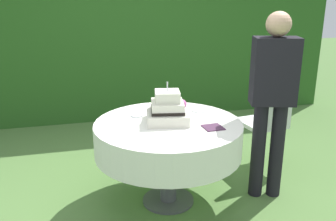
{
  "coord_description": "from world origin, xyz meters",
  "views": [
    {
      "loc": [
        -0.69,
        -2.75,
        1.74
      ],
      "look_at": [
        0.0,
        0.01,
        0.82
      ],
      "focal_mm": 39.6,
      "sensor_mm": 36.0,
      "label": 1
    }
  ],
  "objects_px": {
    "serving_plate_far": "(137,116)",
    "garden_chair": "(267,119)",
    "wedding_cake": "(168,110)",
    "standing_person": "(272,95)",
    "serving_plate_near": "(184,110)",
    "napkin_stack": "(213,127)",
    "serving_plate_left": "(199,111)",
    "cake_table": "(168,138)"
  },
  "relations": [
    {
      "from": "serving_plate_far",
      "to": "standing_person",
      "type": "relative_size",
      "value": 0.07
    },
    {
      "from": "serving_plate_left",
      "to": "standing_person",
      "type": "height_order",
      "value": "standing_person"
    },
    {
      "from": "cake_table",
      "to": "serving_plate_near",
      "type": "height_order",
      "value": "serving_plate_near"
    },
    {
      "from": "cake_table",
      "to": "wedding_cake",
      "type": "bearing_deg",
      "value": 75.65
    },
    {
      "from": "cake_table",
      "to": "standing_person",
      "type": "xyz_separation_m",
      "value": [
        0.87,
        -0.1,
        0.34
      ]
    },
    {
      "from": "wedding_cake",
      "to": "serving_plate_far",
      "type": "xyz_separation_m",
      "value": [
        -0.23,
        0.19,
        -0.09
      ]
    },
    {
      "from": "wedding_cake",
      "to": "garden_chair",
      "type": "bearing_deg",
      "value": 17.3
    },
    {
      "from": "serving_plate_near",
      "to": "serving_plate_far",
      "type": "xyz_separation_m",
      "value": [
        -0.44,
        -0.06,
        0.0
      ]
    },
    {
      "from": "wedding_cake",
      "to": "standing_person",
      "type": "relative_size",
      "value": 0.24
    },
    {
      "from": "cake_table",
      "to": "serving_plate_left",
      "type": "height_order",
      "value": "serving_plate_left"
    },
    {
      "from": "cake_table",
      "to": "standing_person",
      "type": "distance_m",
      "value": 0.93
    },
    {
      "from": "wedding_cake",
      "to": "napkin_stack",
      "type": "xyz_separation_m",
      "value": [
        0.3,
        -0.23,
        -0.1
      ]
    },
    {
      "from": "wedding_cake",
      "to": "serving_plate_left",
      "type": "xyz_separation_m",
      "value": [
        0.33,
        0.19,
        -0.09
      ]
    },
    {
      "from": "cake_table",
      "to": "wedding_cake",
      "type": "xyz_separation_m",
      "value": [
        0.01,
        0.03,
        0.23
      ]
    },
    {
      "from": "serving_plate_left",
      "to": "serving_plate_near",
      "type": "bearing_deg",
      "value": 153.4
    },
    {
      "from": "serving_plate_far",
      "to": "garden_chair",
      "type": "bearing_deg",
      "value": 6.3
    },
    {
      "from": "serving_plate_near",
      "to": "wedding_cake",
      "type": "bearing_deg",
      "value": -129.83
    },
    {
      "from": "wedding_cake",
      "to": "standing_person",
      "type": "bearing_deg",
      "value": -8.47
    },
    {
      "from": "serving_plate_near",
      "to": "standing_person",
      "type": "bearing_deg",
      "value": -30.52
    },
    {
      "from": "serving_plate_far",
      "to": "cake_table",
      "type": "bearing_deg",
      "value": -45.68
    },
    {
      "from": "serving_plate_near",
      "to": "napkin_stack",
      "type": "height_order",
      "value": "serving_plate_near"
    },
    {
      "from": "cake_table",
      "to": "napkin_stack",
      "type": "bearing_deg",
      "value": -33.0
    },
    {
      "from": "napkin_stack",
      "to": "serving_plate_far",
      "type": "bearing_deg",
      "value": 141.18
    },
    {
      "from": "cake_table",
      "to": "garden_chair",
      "type": "bearing_deg",
      "value": 18.63
    },
    {
      "from": "wedding_cake",
      "to": "serving_plate_left",
      "type": "height_order",
      "value": "wedding_cake"
    },
    {
      "from": "serving_plate_near",
      "to": "cake_table",
      "type": "bearing_deg",
      "value": -127.66
    },
    {
      "from": "serving_plate_far",
      "to": "standing_person",
      "type": "distance_m",
      "value": 1.15
    },
    {
      "from": "serving_plate_far",
      "to": "garden_chair",
      "type": "xyz_separation_m",
      "value": [
        1.32,
        0.15,
        -0.19
      ]
    },
    {
      "from": "serving_plate_left",
      "to": "garden_chair",
      "type": "xyz_separation_m",
      "value": [
        0.76,
        0.15,
        -0.19
      ]
    },
    {
      "from": "wedding_cake",
      "to": "serving_plate_near",
      "type": "distance_m",
      "value": 0.34
    },
    {
      "from": "cake_table",
      "to": "garden_chair",
      "type": "relative_size",
      "value": 1.36
    },
    {
      "from": "napkin_stack",
      "to": "standing_person",
      "type": "xyz_separation_m",
      "value": [
        0.55,
        0.1,
        0.2
      ]
    },
    {
      "from": "serving_plate_near",
      "to": "garden_chair",
      "type": "xyz_separation_m",
      "value": [
        0.88,
        0.09,
        -0.19
      ]
    },
    {
      "from": "serving_plate_near",
      "to": "serving_plate_far",
      "type": "bearing_deg",
      "value": -172.38
    },
    {
      "from": "serving_plate_left",
      "to": "serving_plate_far",
      "type": "bearing_deg",
      "value": 179.75
    },
    {
      "from": "cake_table",
      "to": "napkin_stack",
      "type": "height_order",
      "value": "napkin_stack"
    },
    {
      "from": "serving_plate_near",
      "to": "serving_plate_left",
      "type": "relative_size",
      "value": 0.82
    },
    {
      "from": "serving_plate_near",
      "to": "serving_plate_left",
      "type": "distance_m",
      "value": 0.14
    },
    {
      "from": "cake_table",
      "to": "serving_plate_left",
      "type": "distance_m",
      "value": 0.43
    },
    {
      "from": "wedding_cake",
      "to": "serving_plate_far",
      "type": "relative_size",
      "value": 3.71
    },
    {
      "from": "wedding_cake",
      "to": "garden_chair",
      "type": "xyz_separation_m",
      "value": [
        1.09,
        0.34,
        -0.29
      ]
    },
    {
      "from": "serving_plate_far",
      "to": "napkin_stack",
      "type": "relative_size",
      "value": 0.7
    }
  ]
}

